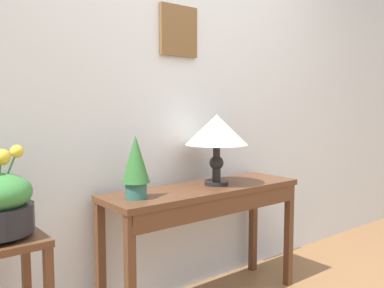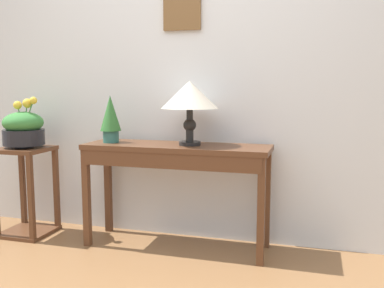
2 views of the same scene
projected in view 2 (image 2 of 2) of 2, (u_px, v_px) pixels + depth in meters
back_wall_with_art at (188, 47)px, 3.09m from camera, size 9.00×0.13×2.80m
console_table at (175, 160)px, 2.90m from camera, size 1.28×0.39×0.72m
table_lamp at (190, 97)px, 2.84m from camera, size 0.38×0.38×0.43m
potted_plant_on_console at (110, 117)px, 3.01m from camera, size 0.15×0.15×0.33m
pedestal_stand_left at (27, 191)px, 3.23m from camera, size 0.35×0.35×0.67m
planter_bowl_wide at (23, 128)px, 3.16m from camera, size 0.30×0.30×0.38m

